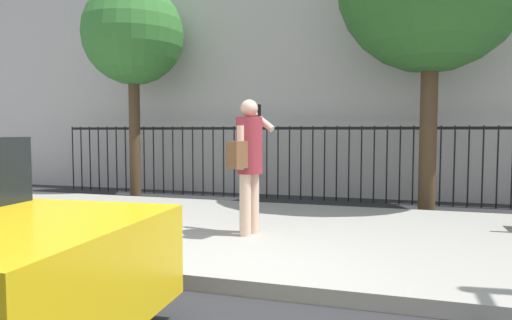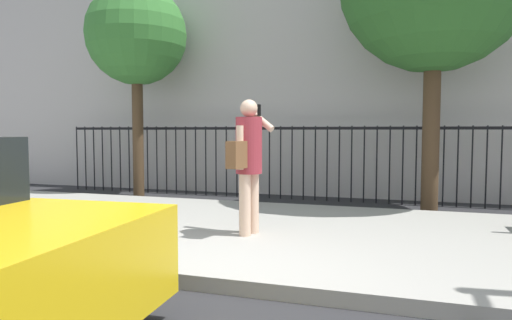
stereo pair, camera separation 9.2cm
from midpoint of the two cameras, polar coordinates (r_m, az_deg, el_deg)
ground_plane at (r=4.52m, az=-8.11°, el=-15.74°), size 60.00×60.00×0.00m
sidewalk at (r=6.48m, az=0.53°, el=-9.04°), size 28.00×4.40×0.15m
building_facade at (r=12.93m, az=9.36°, el=18.90°), size 28.00×4.00×9.81m
iron_fence at (r=9.92m, az=6.91°, el=0.88°), size 12.03×0.04×1.60m
pedestrian_on_phone at (r=5.90m, az=-0.58°, el=0.46°), size 0.52×0.71×1.75m
street_tree_near at (r=11.01m, az=-14.39°, el=14.68°), size 2.25×2.25×4.78m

